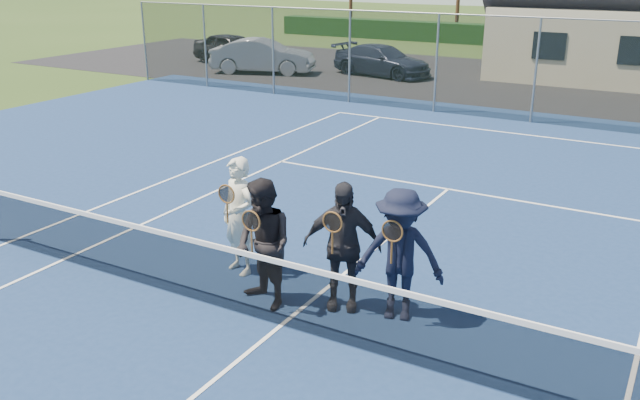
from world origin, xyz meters
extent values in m
plane|color=#2B4117|center=(0.00, 20.00, 0.00)|extent=(220.00, 220.00, 0.00)
cube|color=navy|center=(0.00, 0.00, 0.01)|extent=(30.00, 30.00, 0.02)
cube|color=black|center=(-4.00, 20.00, 0.01)|extent=(40.00, 12.00, 0.01)
cube|color=black|center=(0.00, 32.00, 0.55)|extent=(40.00, 1.20, 1.10)
imported|color=black|center=(-14.79, 18.84, 0.69)|extent=(4.29, 2.35, 1.38)
imported|color=gray|center=(-12.04, 17.28, 0.71)|extent=(4.54, 2.84, 1.41)
imported|color=#181F31|center=(-7.40, 19.15, 0.62)|extent=(4.52, 2.50, 1.24)
cube|color=white|center=(0.00, 11.88, 0.03)|extent=(10.97, 0.06, 0.01)
cube|color=white|center=(-5.49, 0.00, 0.03)|extent=(0.06, 23.77, 0.01)
cube|color=white|center=(-4.12, 0.00, 0.03)|extent=(0.06, 23.77, 0.01)
cube|color=white|center=(0.00, 6.40, 0.03)|extent=(8.23, 0.06, 0.01)
cube|color=white|center=(0.00, 0.00, 0.03)|extent=(0.06, 12.80, 0.01)
cube|color=black|center=(0.00, 0.00, 0.48)|extent=(11.60, 0.02, 0.88)
cube|color=white|center=(0.00, 0.00, 0.93)|extent=(11.60, 0.03, 0.07)
cylinder|color=slate|center=(-15.00, 13.50, 1.50)|extent=(0.07, 0.07, 3.00)
cylinder|color=slate|center=(-12.00, 13.50, 1.50)|extent=(0.07, 0.07, 3.00)
cylinder|color=slate|center=(-9.00, 13.50, 1.50)|extent=(0.07, 0.07, 3.00)
cylinder|color=slate|center=(-6.00, 13.50, 1.50)|extent=(0.07, 0.07, 3.00)
cylinder|color=slate|center=(-3.00, 13.50, 1.50)|extent=(0.07, 0.07, 3.00)
cylinder|color=slate|center=(0.00, 13.50, 1.50)|extent=(0.07, 0.07, 3.00)
cube|color=black|center=(0.00, 13.50, 1.50)|extent=(30.00, 0.03, 3.00)
cylinder|color=slate|center=(0.00, 13.50, 3.00)|extent=(30.00, 0.04, 0.04)
cube|color=black|center=(-1.00, 19.98, 1.50)|extent=(1.20, 0.06, 1.00)
cube|color=black|center=(2.00, 19.98, 1.50)|extent=(1.20, 0.06, 1.00)
cylinder|color=#351D13|center=(-16.00, 33.00, 1.93)|extent=(0.22, 0.22, 3.85)
cylinder|color=#372114|center=(-9.00, 33.00, 1.93)|extent=(0.22, 0.22, 3.85)
imported|color=white|center=(-1.42, 1.08, 0.92)|extent=(0.76, 0.62, 1.80)
torus|color=brown|center=(-1.42, 0.81, 1.35)|extent=(0.29, 0.02, 0.29)
cylinder|color=black|center=(-1.42, 0.81, 1.35)|extent=(0.25, 0.00, 0.25)
cylinder|color=brown|center=(-1.42, 0.81, 1.07)|extent=(0.03, 0.03, 0.32)
imported|color=black|center=(-0.51, 0.39, 0.92)|extent=(1.06, 0.95, 1.80)
torus|color=brown|center=(-0.51, 0.12, 1.35)|extent=(0.29, 0.02, 0.29)
cylinder|color=black|center=(-0.51, 0.12, 1.35)|extent=(0.25, 0.00, 0.25)
cylinder|color=brown|center=(-0.51, 0.12, 1.07)|extent=(0.03, 0.03, 0.32)
imported|color=#242429|center=(0.43, 0.87, 0.92)|extent=(1.14, 0.80, 1.80)
torus|color=brown|center=(0.43, 0.60, 1.35)|extent=(0.29, 0.02, 0.29)
cylinder|color=black|center=(0.43, 0.60, 1.35)|extent=(0.25, 0.00, 0.25)
cylinder|color=brown|center=(0.43, 0.60, 1.07)|extent=(0.03, 0.03, 0.32)
imported|color=black|center=(1.22, 0.97, 0.92)|extent=(1.30, 0.95, 1.80)
torus|color=brown|center=(1.22, 0.70, 1.35)|extent=(0.29, 0.02, 0.29)
cylinder|color=black|center=(1.22, 0.70, 1.35)|extent=(0.25, 0.00, 0.25)
cylinder|color=brown|center=(1.22, 0.70, 1.07)|extent=(0.03, 0.03, 0.32)
camera|label=1|loc=(4.28, -6.48, 4.52)|focal=38.00mm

